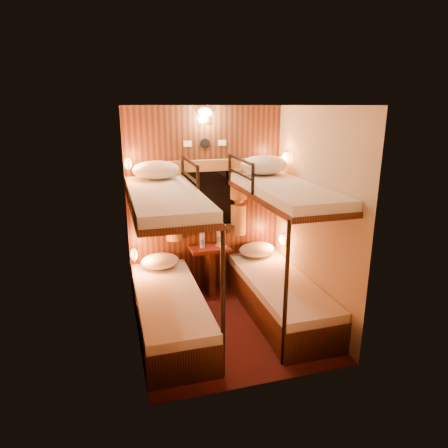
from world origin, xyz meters
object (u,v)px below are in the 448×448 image
object	(u,v)px
bunk_left	(169,284)
bunk_right	(280,271)
bottle_right	(219,238)
table	(210,264)
bottle_left	(202,241)

from	to	relation	value
bunk_left	bunk_right	bearing A→B (deg)	0.00
bunk_right	bottle_right	size ratio (longest dim) A/B	7.37
bunk_left	table	xyz separation A→B (m)	(0.65, 0.78, -0.14)
bunk_right	table	world-z (taller)	bunk_right
bottle_left	bunk_left	bearing A→B (deg)	-125.68
bunk_left	bottle_left	distance (m)	0.96
bunk_left	bottle_left	size ratio (longest dim) A/B	8.27
bunk_left	table	distance (m)	1.02
bunk_right	bottle_right	bearing A→B (deg)	123.54
bunk_left	bottle_left	xyz separation A→B (m)	(0.55, 0.77, 0.19)
bottle_left	table	bearing A→B (deg)	8.91
bunk_left	table	world-z (taller)	bunk_left
bunk_left	bunk_right	size ratio (longest dim) A/B	1.00
bunk_left	bottle_right	xyz separation A→B (m)	(0.78, 0.78, 0.20)
table	bottle_right	world-z (taller)	bottle_right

